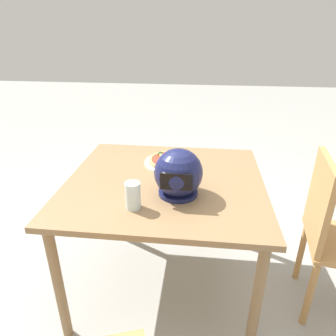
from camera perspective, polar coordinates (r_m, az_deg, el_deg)
name	(u,v)px	position (r m, az deg, el deg)	size (l,w,h in m)	color
ground_plane	(165,279)	(2.08, -0.47, -20.13)	(14.00, 14.00, 0.00)	#9E9E99
dining_table	(165,193)	(1.68, -0.55, -4.65)	(1.05, 0.98, 0.72)	olive
pizza_plate	(171,163)	(1.83, 0.50, 1.03)	(0.31, 0.31, 0.01)	white
pizza	(171,160)	(1.83, 0.52, 1.51)	(0.26, 0.26, 0.05)	tan
motorcycle_helmet	(178,174)	(1.46, 1.94, -1.09)	(0.24, 0.24, 0.24)	#191E4C
drinking_glass	(133,196)	(1.38, -6.57, -5.15)	(0.07, 0.07, 0.13)	silver
chair_side	(332,231)	(1.83, 28.39, -10.31)	(0.45, 0.45, 0.90)	#B7844C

